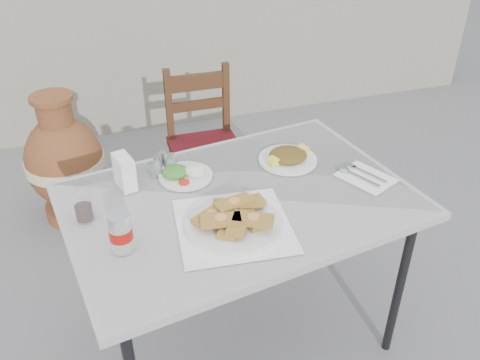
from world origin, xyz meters
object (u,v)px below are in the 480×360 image
object	(u,v)px
pide_plate	(233,218)
salad_rice_plate	(185,173)
salad_chopped_plate	(288,157)
condiment_caddy	(164,165)
cafe_table	(240,208)
cola_glass	(83,209)
chair	(205,145)
napkin_holder	(125,172)
terracotta_urn	(65,163)
soda_can	(121,232)

from	to	relation	value
pide_plate	salad_rice_plate	bearing A→B (deg)	103.63
salad_chopped_plate	condiment_caddy	world-z (taller)	condiment_caddy
salad_chopped_plate	cafe_table	bearing A→B (deg)	-145.96
cafe_table	condiment_caddy	xyz separation A→B (m)	(-0.24, 0.28, 0.08)
cola_glass	cafe_table	bearing A→B (deg)	-4.20
cola_glass	chair	distance (m)	1.25
pide_plate	napkin_holder	world-z (taller)	napkin_holder
cola_glass	napkin_holder	world-z (taller)	napkin_holder
terracotta_urn	salad_chopped_plate	bearing A→B (deg)	-47.67
napkin_holder	pide_plate	bearing A→B (deg)	-62.21
salad_chopped_plate	napkin_holder	world-z (taller)	napkin_holder
soda_can	napkin_holder	bearing A→B (deg)	80.50
condiment_caddy	terracotta_urn	distance (m)	1.13
cafe_table	salad_rice_plate	xyz separation A→B (m)	(-0.17, 0.20, 0.08)
terracotta_urn	cola_glass	bearing A→B (deg)	-85.25
napkin_holder	soda_can	bearing A→B (deg)	-112.61
cafe_table	terracotta_urn	world-z (taller)	terracotta_urn
condiment_caddy	salad_chopped_plate	bearing A→B (deg)	-10.04
cafe_table	chair	distance (m)	1.06
soda_can	napkin_holder	size ratio (longest dim) A/B	1.04
cafe_table	terracotta_urn	distance (m)	1.44
pide_plate	salad_chopped_plate	distance (m)	0.50
terracotta_urn	condiment_caddy	bearing A→B (deg)	-65.49
cafe_table	cola_glass	world-z (taller)	cola_glass
cafe_table	salad_chopped_plate	size ratio (longest dim) A/B	5.68
napkin_holder	terracotta_urn	world-z (taller)	napkin_holder
cafe_table	salad_rice_plate	world-z (taller)	salad_rice_plate
soda_can	condiment_caddy	distance (m)	0.50
cafe_table	cola_glass	distance (m)	0.58
pide_plate	soda_can	xyz separation A→B (m)	(-0.38, -0.00, 0.03)
salad_rice_plate	napkin_holder	size ratio (longest dim) A/B	1.61
salad_chopped_plate	condiment_caddy	xyz separation A→B (m)	(-0.51, 0.09, 0.01)
pide_plate	condiment_caddy	xyz separation A→B (m)	(-0.16, 0.44, -0.01)
soda_can	condiment_caddy	xyz separation A→B (m)	(0.23, 0.44, -0.04)
pide_plate	terracotta_urn	size ratio (longest dim) A/B	0.54
salad_rice_plate	soda_can	distance (m)	0.47
salad_chopped_plate	condiment_caddy	distance (m)	0.52
cola_glass	terracotta_urn	size ratio (longest dim) A/B	0.12
pide_plate	salad_chopped_plate	xyz separation A→B (m)	(0.36, 0.35, -0.02)
salad_rice_plate	chair	world-z (taller)	chair
chair	napkin_holder	bearing A→B (deg)	-121.83
salad_rice_plate	cola_glass	xyz separation A→B (m)	(-0.40, -0.16, 0.02)
salad_rice_plate	cafe_table	bearing A→B (deg)	-50.11
salad_rice_plate	condiment_caddy	world-z (taller)	condiment_caddy
salad_rice_plate	napkin_holder	world-z (taller)	napkin_holder
salad_rice_plate	cola_glass	size ratio (longest dim) A/B	2.27
salad_chopped_plate	pide_plate	bearing A→B (deg)	-135.27
cola_glass	napkin_holder	xyz separation A→B (m)	(0.17, 0.16, 0.03)
salad_rice_plate	condiment_caddy	xyz separation A→B (m)	(-0.07, 0.08, 0.01)
terracotta_urn	cafe_table	bearing A→B (deg)	-61.40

